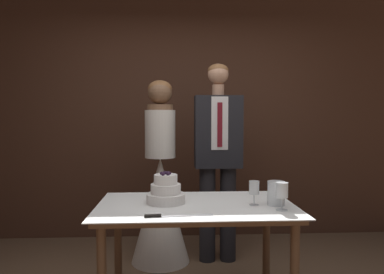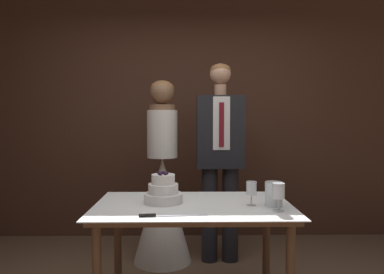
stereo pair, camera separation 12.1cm
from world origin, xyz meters
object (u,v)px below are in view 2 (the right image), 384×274
cake_table (193,217)px  cake_knife (160,215)px  hurricane_candle (274,194)px  bride (163,195)px  tiered_cake (163,191)px  wine_glass_near (279,192)px  wine_glass_middle (251,189)px  groom (220,153)px

cake_table → cake_knife: bearing=-123.3°
cake_knife → hurricane_candle: 0.78m
cake_table → hurricane_candle: hurricane_candle is taller
cake_table → hurricane_candle: size_ratio=8.21×
hurricane_candle → bride: bearing=128.3°
tiered_cake → bride: size_ratio=0.16×
tiered_cake → bride: bearing=94.0°
cake_knife → wine_glass_near: wine_glass_near is taller
cake_table → tiered_cake: (-0.20, 0.05, 0.17)m
wine_glass_middle → hurricane_candle: 0.15m
cake_knife → wine_glass_middle: wine_glass_middle is taller
cake_knife → hurricane_candle: size_ratio=2.54×
cake_knife → tiered_cake: bearing=84.8°
cake_knife → wine_glass_near: size_ratio=2.32×
cake_table → tiered_cake: size_ratio=4.99×
cake_table → wine_glass_near: (0.53, -0.19, 0.21)m
cake_table → hurricane_candle: 0.56m
wine_glass_near → wine_glass_middle: wine_glass_near is taller
hurricane_candle → wine_glass_middle: bearing=176.2°
bride → cake_knife: bearing=-87.0°
tiered_cake → groom: bearing=62.5°
cake_knife → hurricane_candle: hurricane_candle is taller
bride → cake_table: bearing=-74.3°
hurricane_candle → wine_glass_near: bearing=-90.7°
wine_glass_middle → bride: bearing=123.1°
wine_glass_near → wine_glass_middle: 0.21m
cake_table → wine_glass_middle: 0.44m
tiered_cake → hurricane_candle: tiered_cake is taller
tiered_cake → hurricane_candle: size_ratio=1.64×
wine_glass_middle → cake_knife: bearing=-156.2°
cake_table → bride: 0.99m
bride → hurricane_candle: bearing=-51.7°
tiered_cake → wine_glass_middle: (0.59, -0.09, 0.03)m
cake_knife → groom: groom is taller
bride → groom: groom is taller
groom → hurricane_candle: bearing=-75.4°
cake_knife → wine_glass_near: 0.75m
tiered_cake → wine_glass_middle: bearing=-9.1°
cake_table → wine_glass_near: size_ratio=7.48×
wine_glass_middle → bride: bride is taller
cake_table → cake_knife: (-0.20, -0.31, 0.10)m
wine_glass_middle → bride: (-0.65, 1.00, -0.24)m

